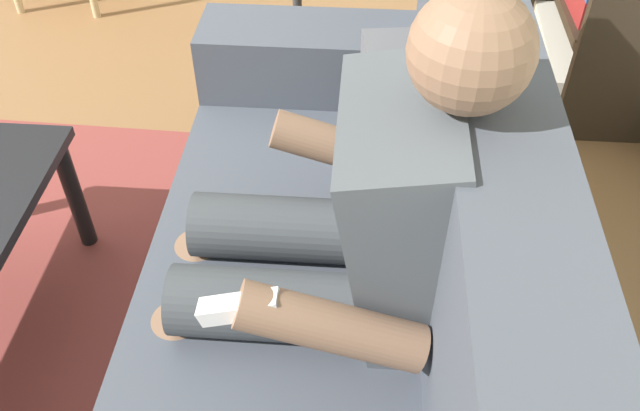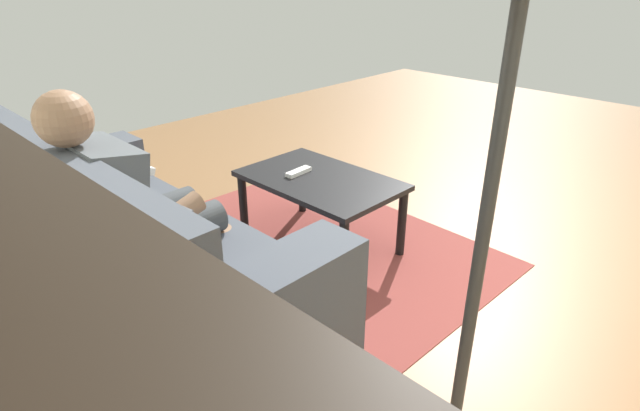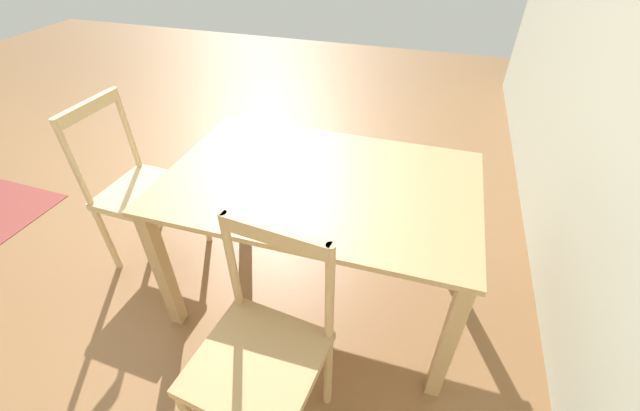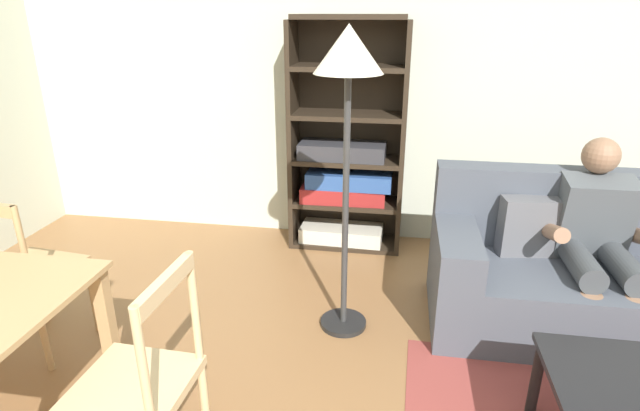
{
  "view_description": "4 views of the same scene",
  "coord_description": "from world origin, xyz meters",
  "px_view_note": "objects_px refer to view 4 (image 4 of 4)",
  "views": [
    {
      "loc": [
        2.19,
        1.9,
        1.59
      ],
      "look_at": [
        1.27,
        1.83,
        0.7
      ],
      "focal_mm": 38.11,
      "sensor_mm": 36.0,
      "label": 1
    },
    {
      "loc": [
        -0.69,
        2.7,
        1.53
      ],
      "look_at": [
        1.17,
        0.8,
        0.26
      ],
      "focal_mm": 28.73,
      "sensor_mm": 36.0,
      "label": 2
    },
    {
      "loc": [
        -2.3,
        1.82,
        1.75
      ],
      "look_at": [
        -1.88,
        0.43,
        0.6
      ],
      "focal_mm": 22.27,
      "sensor_mm": 36.0,
      "label": 3
    },
    {
      "loc": [
        0.07,
        -0.97,
        1.79
      ],
      "look_at": [
        -0.3,
        1.31,
        0.9
      ],
      "focal_mm": 28.07,
      "sensor_mm": 36.0,
      "label": 4
    }
  ],
  "objects_px": {
    "dining_chair_facing_couch": "(140,386)",
    "dining_chair_near_wall": "(28,273)",
    "bookshelf": "(346,159)",
    "floor_lamp": "(348,81)",
    "person_lounging": "(598,239)",
    "couch": "(595,275)"
  },
  "relations": [
    {
      "from": "bookshelf",
      "to": "dining_chair_facing_couch",
      "type": "xyz_separation_m",
      "value": [
        -0.52,
        -2.38,
        -0.25
      ]
    },
    {
      "from": "couch",
      "to": "person_lounging",
      "type": "bearing_deg",
      "value": -147.93
    },
    {
      "from": "dining_chair_near_wall",
      "to": "dining_chair_facing_couch",
      "type": "distance_m",
      "value": 1.26
    },
    {
      "from": "dining_chair_facing_couch",
      "to": "dining_chair_near_wall",
      "type": "bearing_deg",
      "value": 145.01
    },
    {
      "from": "person_lounging",
      "to": "floor_lamp",
      "type": "height_order",
      "value": "floor_lamp"
    },
    {
      "from": "bookshelf",
      "to": "floor_lamp",
      "type": "distance_m",
      "value": 1.4
    },
    {
      "from": "person_lounging",
      "to": "floor_lamp",
      "type": "distance_m",
      "value": 1.71
    },
    {
      "from": "couch",
      "to": "bookshelf",
      "type": "height_order",
      "value": "bookshelf"
    },
    {
      "from": "dining_chair_facing_couch",
      "to": "floor_lamp",
      "type": "height_order",
      "value": "floor_lamp"
    },
    {
      "from": "couch",
      "to": "floor_lamp",
      "type": "bearing_deg",
      "value": -169.7
    },
    {
      "from": "person_lounging",
      "to": "dining_chair_near_wall",
      "type": "relative_size",
      "value": 1.19
    },
    {
      "from": "couch",
      "to": "person_lounging",
      "type": "xyz_separation_m",
      "value": [
        -0.04,
        -0.02,
        0.24
      ]
    },
    {
      "from": "couch",
      "to": "dining_chair_near_wall",
      "type": "relative_size",
      "value": 2.03
    },
    {
      "from": "person_lounging",
      "to": "bookshelf",
      "type": "relative_size",
      "value": 0.63
    },
    {
      "from": "dining_chair_near_wall",
      "to": "dining_chair_facing_couch",
      "type": "bearing_deg",
      "value": -34.99
    },
    {
      "from": "couch",
      "to": "dining_chair_near_wall",
      "type": "bearing_deg",
      "value": -166.65
    },
    {
      "from": "person_lounging",
      "to": "bookshelf",
      "type": "distance_m",
      "value": 1.83
    },
    {
      "from": "floor_lamp",
      "to": "couch",
      "type": "bearing_deg",
      "value": 10.3
    },
    {
      "from": "dining_chair_near_wall",
      "to": "dining_chair_facing_couch",
      "type": "xyz_separation_m",
      "value": [
        1.03,
        -0.72,
        -0.0
      ]
    },
    {
      "from": "bookshelf",
      "to": "dining_chair_near_wall",
      "type": "bearing_deg",
      "value": -132.94
    },
    {
      "from": "person_lounging",
      "to": "dining_chair_near_wall",
      "type": "height_order",
      "value": "person_lounging"
    },
    {
      "from": "person_lounging",
      "to": "dining_chair_near_wall",
      "type": "distance_m",
      "value": 3.19
    }
  ]
}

